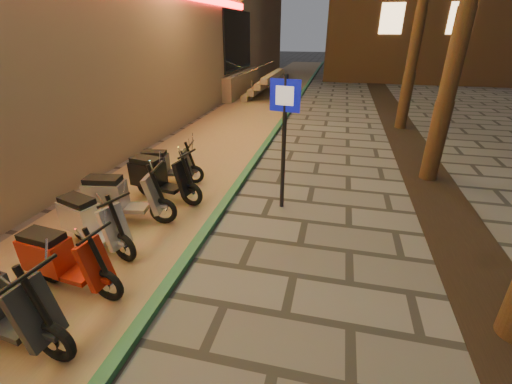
% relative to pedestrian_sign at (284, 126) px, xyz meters
% --- Properties ---
extents(parking_strip, '(3.40, 60.00, 0.01)m').
position_rel_pedestrian_sign_xyz_m(parking_strip, '(-2.88, 5.33, -1.72)').
color(parking_strip, '#8C7251').
rests_on(parking_strip, ground).
extents(green_curb, '(0.18, 60.00, 0.10)m').
position_rel_pedestrian_sign_xyz_m(green_curb, '(-1.18, 5.33, -1.68)').
color(green_curb, '#225C3A').
rests_on(green_curb, ground).
extents(planting_strip, '(1.20, 40.00, 0.02)m').
position_rel_pedestrian_sign_xyz_m(planting_strip, '(3.32, 0.33, -1.72)').
color(planting_strip, black).
rests_on(planting_strip, ground).
extents(pedestrian_sign, '(0.58, 0.14, 2.67)m').
position_rel_pedestrian_sign_xyz_m(pedestrian_sign, '(0.00, 0.00, 0.00)').
color(pedestrian_sign, black).
rests_on(pedestrian_sign, ground).
extents(scooter_5, '(1.60, 0.61, 1.13)m').
position_rel_pedestrian_sign_xyz_m(scooter_5, '(-2.60, -3.19, -1.24)').
color(scooter_5, black).
rests_on(scooter_5, ground).
extents(scooter_6, '(1.61, 0.85, 1.15)m').
position_rel_pedestrian_sign_xyz_m(scooter_6, '(-2.87, -2.21, -1.23)').
color(scooter_6, black).
rests_on(scooter_6, ground).
extents(scooter_7, '(1.73, 0.72, 1.21)m').
position_rel_pedestrian_sign_xyz_m(scooter_7, '(-2.88, -1.33, -1.20)').
color(scooter_7, black).
rests_on(scooter_7, ground).
extents(scooter_8, '(1.72, 0.72, 1.20)m').
position_rel_pedestrian_sign_xyz_m(scooter_8, '(-2.66, -0.26, -1.21)').
color(scooter_8, black).
rests_on(scooter_8, ground).
extents(scooter_9, '(1.49, 0.65, 1.04)m').
position_rel_pedestrian_sign_xyz_m(scooter_9, '(-2.94, 0.58, -1.28)').
color(scooter_9, black).
rests_on(scooter_9, ground).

